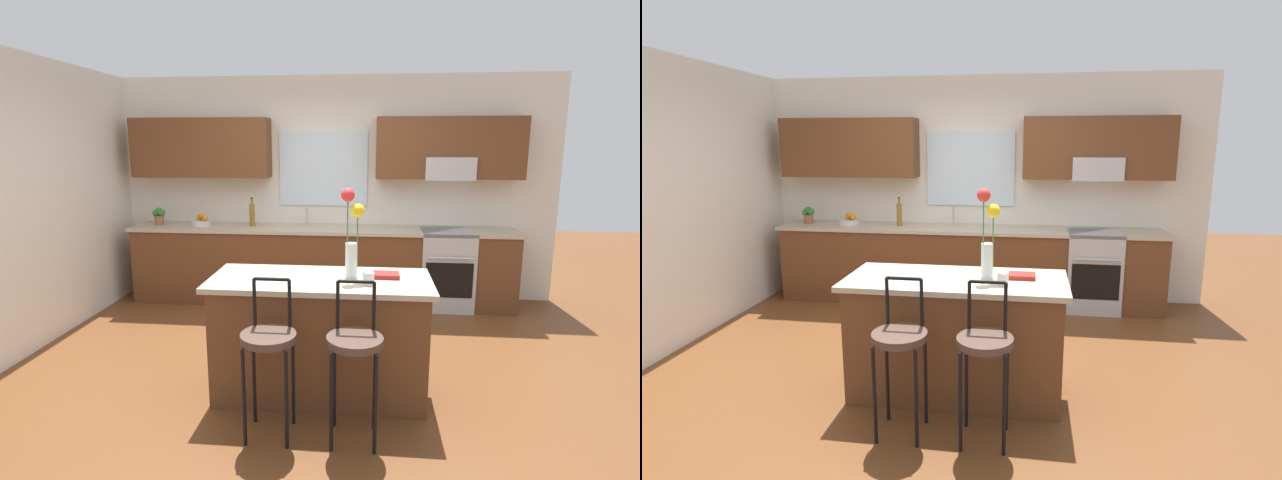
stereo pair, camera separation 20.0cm
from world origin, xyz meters
The scene contains 15 objects.
ground_plane centered at (0.00, 0.00, 0.00)m, with size 14.00×14.00×0.00m, color brown.
wall_left centered at (-2.56, 0.30, 1.35)m, with size 0.12×4.60×2.70m, color silver.
back_wall_assembly centered at (0.03, 1.99, 1.51)m, with size 5.60×0.50×2.70m.
counter_run centered at (0.00, 1.70, 0.47)m, with size 4.56×0.64×0.92m.
sink_faucet centered at (-0.19, 1.84, 1.06)m, with size 0.02×0.13×0.23m.
oven_range centered at (1.47, 1.68, 0.46)m, with size 0.60×0.64×0.92m.
kitchen_island centered at (0.21, -0.47, 0.46)m, with size 1.64×0.71×0.92m.
bar_stool_near centered at (-0.07, -1.04, 0.64)m, with size 0.36×0.36×1.04m.
bar_stool_middle centered at (0.48, -1.04, 0.64)m, with size 0.36×0.36×1.04m.
flower_vase centered at (0.44, -0.43, 1.26)m, with size 0.17×0.11×0.66m.
mug_ceramic centered at (0.56, -0.60, 0.97)m, with size 0.08×0.08×0.09m, color silver.
cookbook centered at (0.69, -0.40, 0.94)m, with size 0.20×0.15×0.03m, color maroon.
fruit_bowl_oranges centered at (-1.47, 1.70, 0.97)m, with size 0.24×0.24×0.16m.
bottle_olive_oil centered at (-0.83, 1.70, 1.06)m, with size 0.06×0.06×0.35m.
potted_plant_small centered at (-2.00, 1.70, 1.03)m, with size 0.17×0.11×0.21m.
Camera 2 is at (0.74, -3.81, 1.89)m, focal length 26.59 mm.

